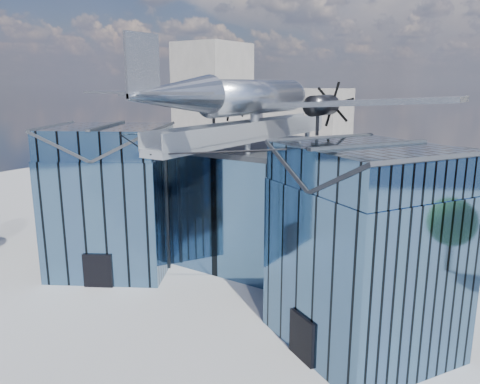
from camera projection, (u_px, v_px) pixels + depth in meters
The scene contains 4 objects.
ground_plane at pixel (225, 292), 34.34m from camera, with size 120.00×120.00×0.00m, color gray.
museum at pixel (266, 203), 37.78m from camera, with size 32.88×24.50×17.60m.
bg_towers at pixel (422, 116), 72.13m from camera, with size 77.00×24.50×26.00m.
tree_side_w at pixel (79, 187), 54.40m from camera, with size 3.81×3.81×4.76m.
Camera 1 is at (18.59, -25.77, 15.01)m, focal length 35.00 mm.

